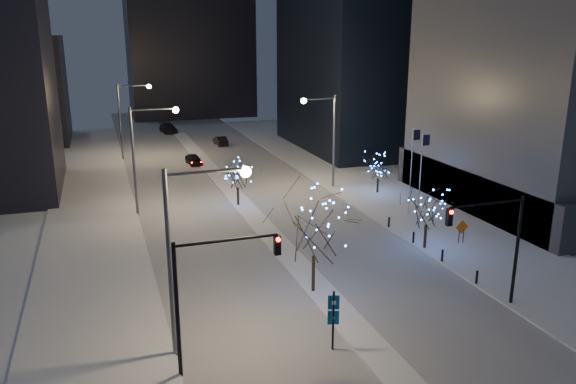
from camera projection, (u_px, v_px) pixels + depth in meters
name	position (u px, v px, depth m)	size (l,w,h in m)	color
ground	(365.00, 341.00, 30.64)	(160.00, 160.00, 0.00)	silver
road	(224.00, 185.00, 62.52)	(20.00, 130.00, 0.02)	#9FA4AD
median	(235.00, 196.00, 57.94)	(2.00, 80.00, 0.15)	silver
east_sidewalk	(413.00, 209.00, 53.50)	(10.00, 90.00, 0.15)	silver
west_sidewalk	(93.00, 245.00, 44.48)	(8.00, 90.00, 0.15)	silver
filler_west_far	(2.00, 91.00, 84.15)	(18.00, 16.00, 16.00)	black
horizon_block	(188.00, 9.00, 110.60)	(24.00, 14.00, 42.00)	black
street_lamp_w_near	(190.00, 236.00, 27.92)	(4.40, 0.56, 10.00)	#595E66
street_lamp_w_mid	(145.00, 145.00, 50.69)	(4.40, 0.56, 10.00)	#595E66
street_lamp_w_far	(128.00, 111.00, 73.46)	(4.40, 0.56, 10.00)	#595E66
street_lamp_east	(326.00, 129.00, 59.35)	(3.90, 0.56, 10.00)	#595E66
traffic_signal_west	(209.00, 283.00, 26.72)	(5.26, 0.43, 7.00)	black
traffic_signal_east	(497.00, 235.00, 33.03)	(5.26, 0.43, 7.00)	black
flagpoles	(416.00, 169.00, 49.20)	(1.35, 2.60, 8.00)	silver
bollards	(427.00, 246.00, 42.75)	(0.16, 12.16, 0.90)	black
car_near	(194.00, 159.00, 72.02)	(1.58, 3.92, 1.34)	black
car_mid	(221.00, 141.00, 84.52)	(1.43, 4.10, 1.35)	black
car_far	(168.00, 128.00, 95.28)	(2.19, 5.38, 1.56)	black
holiday_tree_median_near	(314.00, 225.00, 35.15)	(5.76, 5.76, 7.01)	black
holiday_tree_median_far	(237.00, 175.00, 53.88)	(4.04, 4.04, 4.44)	black
holiday_tree_plaza_near	(427.00, 209.00, 42.87)	(4.57, 4.57, 4.71)	black
holiday_tree_plaza_far	(378.00, 167.00, 58.18)	(4.37, 4.37, 4.37)	black
wayfinding_sign	(333.00, 314.00, 29.29)	(0.60, 0.26, 3.39)	black
construction_sign	(462.00, 229.00, 44.36)	(1.16, 0.07, 1.91)	black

